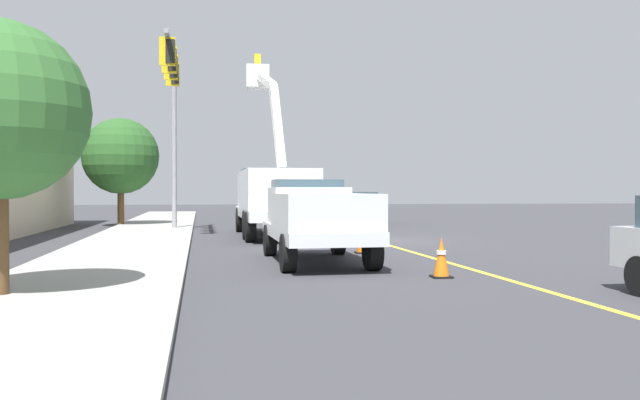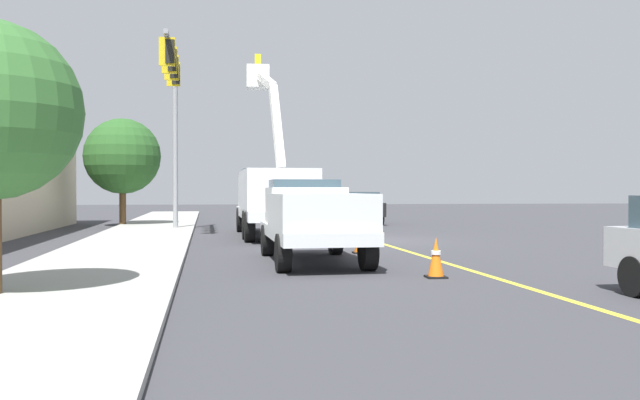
{
  "view_description": "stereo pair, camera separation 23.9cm",
  "coord_description": "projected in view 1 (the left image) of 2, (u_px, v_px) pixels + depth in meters",
  "views": [
    {
      "loc": [
        -22.58,
        4.83,
        1.78
      ],
      "look_at": [
        2.55,
        1.54,
        1.4
      ],
      "focal_mm": 36.7,
      "sensor_mm": 36.0,
      "label": 1
    },
    {
      "loc": [
        -22.61,
        4.59,
        1.78
      ],
      "look_at": [
        2.55,
        1.54,
        1.4
      ],
      "focal_mm": 36.7,
      "sensor_mm": 36.0,
      "label": 2
    }
  ],
  "objects": [
    {
      "name": "ground",
      "position": [
        373.0,
        241.0,
        23.04
      ],
      "size": [
        120.0,
        120.0,
        0.0
      ],
      "primitive_type": "plane",
      "color": "#38383D"
    },
    {
      "name": "traffic_cone_trailing",
      "position": [
        305.0,
        221.0,
        29.94
      ],
      "size": [
        0.4,
        0.4,
        0.76
      ],
      "color": "black",
      "rests_on": "ground"
    },
    {
      "name": "traffic_cone_mid_front",
      "position": [
        362.0,
        239.0,
        18.42
      ],
      "size": [
        0.4,
        0.4,
        0.82
      ],
      "color": "black",
      "rests_on": "ground"
    },
    {
      "name": "sidewalk_far_side",
      "position": [
        135.0,
        242.0,
        21.57
      ],
      "size": [
        60.11,
        6.73,
        0.12
      ],
      "primitive_type": "cube",
      "rotation": [
        0.0,
        0.0,
        0.05
      ],
      "color": "#9E9E99",
      "rests_on": "ground"
    },
    {
      "name": "service_pickup_truck",
      "position": [
        316.0,
        217.0,
        16.05
      ],
      "size": [
        5.7,
        2.42,
        2.06
      ],
      "color": "silver",
      "rests_on": "ground"
    },
    {
      "name": "passing_minivan",
      "position": [
        355.0,
        205.0,
        34.82
      ],
      "size": [
        4.89,
        2.15,
        1.69
      ],
      "color": "black",
      "rests_on": "ground"
    },
    {
      "name": "traffic_signal_mast",
      "position": [
        172.0,
        93.0,
        26.7
      ],
      "size": [
        6.95,
        0.8,
        7.99
      ],
      "color": "gray",
      "rests_on": "ground"
    },
    {
      "name": "traffic_cone_mid_rear",
      "position": [
        333.0,
        227.0,
        24.71
      ],
      "size": [
        0.4,
        0.4,
        0.78
      ],
      "color": "black",
      "rests_on": "ground"
    },
    {
      "name": "traffic_cone_leading",
      "position": [
        441.0,
        258.0,
        13.26
      ],
      "size": [
        0.4,
        0.4,
        0.83
      ],
      "color": "black",
      "rests_on": "ground"
    },
    {
      "name": "street_tree_right",
      "position": [
        121.0,
        156.0,
        31.85
      ],
      "size": [
        3.7,
        3.7,
        5.3
      ],
      "color": "brown",
      "rests_on": "ground"
    },
    {
      "name": "lane_centre_stripe",
      "position": [
        373.0,
        241.0,
        23.04
      ],
      "size": [
        49.94,
        2.77,
        0.01
      ],
      "primitive_type": "cube",
      "rotation": [
        0.0,
        0.0,
        0.05
      ],
      "color": "yellow",
      "rests_on": "ground"
    },
    {
      "name": "utility_bucket_truck",
      "position": [
        273.0,
        194.0,
        25.38
      ],
      "size": [
        8.32,
        2.94,
        7.24
      ],
      "color": "white",
      "rests_on": "ground"
    }
  ]
}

